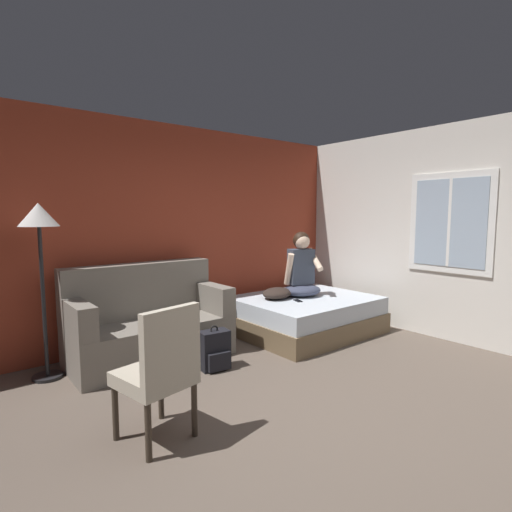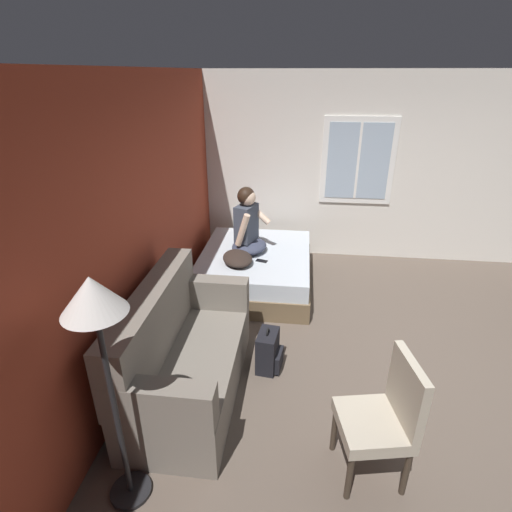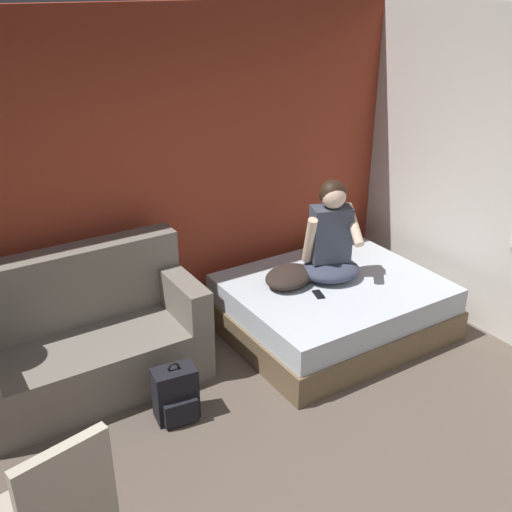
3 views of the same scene
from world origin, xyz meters
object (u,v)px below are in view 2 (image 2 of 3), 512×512
at_px(bed, 255,269).
at_px(backpack, 269,351).
at_px(side_chair, 384,415).
at_px(person_seated, 248,226).
at_px(couch, 182,355).
at_px(floor_lamp, 97,320).
at_px(cell_phone, 262,261).
at_px(throw_pillow, 238,258).

xyz_separation_m(bed, backpack, (-1.66, -0.33, -0.04)).
relative_size(side_chair, person_seated, 1.12).
bearing_deg(couch, bed, -11.00).
relative_size(side_chair, floor_lamp, 0.58).
bearing_deg(side_chair, cell_phone, 24.34).
distance_m(bed, throw_pillow, 0.50).
xyz_separation_m(bed, person_seated, (0.02, 0.10, 0.60)).
distance_m(person_seated, backpack, 1.86).
bearing_deg(throw_pillow, cell_phone, -72.30).
height_order(bed, floor_lamp, floor_lamp).
bearing_deg(throw_pillow, floor_lamp, 173.32).
height_order(couch, side_chair, couch).
distance_m(side_chair, floor_lamp, 1.97).
relative_size(backpack, throw_pillow, 0.95).
xyz_separation_m(side_chair, floor_lamp, (-0.39, 1.71, 0.90)).
relative_size(person_seated, floor_lamp, 0.51).
height_order(bed, backpack, bed).
distance_m(throw_pillow, cell_phone, 0.32).
bearing_deg(throw_pillow, person_seated, -12.16).
height_order(couch, cell_phone, couch).
bearing_deg(cell_phone, side_chair, -138.84).
height_order(bed, side_chair, side_chair).
xyz_separation_m(backpack, throw_pillow, (1.32, 0.51, 0.36)).
xyz_separation_m(cell_phone, floor_lamp, (-2.81, 0.61, 0.94)).
bearing_deg(floor_lamp, bed, -9.27).
distance_m(bed, floor_lamp, 3.33).
relative_size(cell_phone, floor_lamp, 0.08).
xyz_separation_m(side_chair, throw_pillow, (2.33, 1.39, 0.02)).
bearing_deg(bed, cell_phone, -156.29).
bearing_deg(side_chair, floor_lamp, 102.78).
bearing_deg(floor_lamp, couch, -5.69).
height_order(backpack, throw_pillow, throw_pillow).
xyz_separation_m(throw_pillow, floor_lamp, (-2.72, 0.32, 0.88)).
bearing_deg(side_chair, backpack, 40.87).
bearing_deg(bed, floor_lamp, 170.73).
relative_size(bed, backpack, 3.90).
xyz_separation_m(side_chair, cell_phone, (2.43, 1.10, -0.05)).
relative_size(bed, floor_lamp, 1.05).
xyz_separation_m(bed, throw_pillow, (-0.35, 0.18, 0.31)).
relative_size(bed, couch, 1.05).
bearing_deg(person_seated, cell_phone, -142.32).
distance_m(side_chair, person_seated, 3.02).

